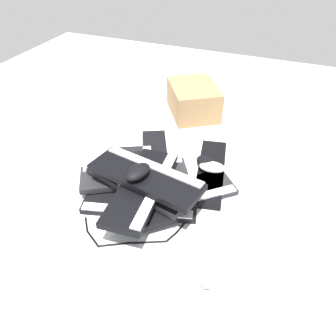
% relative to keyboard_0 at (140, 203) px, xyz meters
% --- Properties ---
extents(ground_plane, '(3.20, 3.20, 0.00)m').
position_rel_keyboard_0_xyz_m(ground_plane, '(-0.20, 0.00, -0.01)').
color(ground_plane, silver).
extents(keyboard_0, '(0.26, 0.46, 0.03)m').
position_rel_keyboard_0_xyz_m(keyboard_0, '(0.00, 0.00, 0.00)').
color(keyboard_0, black).
rests_on(keyboard_0, ground).
extents(keyboard_1, '(0.40, 0.43, 0.03)m').
position_rel_keyboard_0_xyz_m(keyboard_1, '(-0.11, 0.13, 0.00)').
color(keyboard_1, '#232326').
rests_on(keyboard_1, ground).
extents(keyboard_2, '(0.46, 0.23, 0.03)m').
position_rel_keyboard_0_xyz_m(keyboard_2, '(-0.29, 0.18, 0.00)').
color(keyboard_2, black).
rests_on(keyboard_2, ground).
extents(keyboard_3, '(0.46, 0.33, 0.03)m').
position_rel_keyboard_0_xyz_m(keyboard_3, '(-0.30, -0.04, 0.00)').
color(keyboard_3, black).
rests_on(keyboard_3, ground).
extents(keyboard_4, '(0.46, 0.33, 0.03)m').
position_rel_keyboard_0_xyz_m(keyboard_4, '(-0.13, -0.08, 0.00)').
color(keyboard_4, black).
rests_on(keyboard_4, ground).
extents(keyboard_5, '(0.35, 0.46, 0.03)m').
position_rel_keyboard_0_xyz_m(keyboard_5, '(-0.12, -0.08, 0.03)').
color(keyboard_5, '#232326').
rests_on(keyboard_5, keyboard_4).
extents(keyboard_6, '(0.26, 0.46, 0.03)m').
position_rel_keyboard_0_xyz_m(keyboard_6, '(-0.05, -0.02, 0.06)').
color(keyboard_6, black).
rests_on(keyboard_6, keyboard_5).
extents(keyboard_7, '(0.45, 0.18, 0.03)m').
position_rel_keyboard_0_xyz_m(keyboard_7, '(0.00, 0.02, 0.09)').
color(keyboard_7, black).
rests_on(keyboard_7, keyboard_6).
extents(keyboard_8, '(0.23, 0.46, 0.03)m').
position_rel_keyboard_0_xyz_m(keyboard_8, '(-0.03, 0.02, 0.12)').
color(keyboard_8, black).
rests_on(keyboard_8, keyboard_7).
extents(keyboard_9, '(0.43, 0.41, 0.03)m').
position_rel_keyboard_0_xyz_m(keyboard_9, '(-0.05, -0.03, 0.03)').
color(keyboard_9, black).
rests_on(keyboard_9, keyboard_0).
extents(mouse_0, '(0.09, 0.12, 0.04)m').
position_rel_keyboard_0_xyz_m(mouse_0, '(-0.02, -0.04, 0.07)').
color(mouse_0, '#B7B7BC').
rests_on(mouse_0, keyboard_9).
extents(mouse_1, '(0.08, 0.12, 0.04)m').
position_rel_keyboard_0_xyz_m(mouse_1, '(-0.28, 0.21, 0.04)').
color(mouse_1, silver).
rests_on(mouse_1, keyboard_2).
extents(mouse_2, '(0.13, 0.11, 0.04)m').
position_rel_keyboard_0_xyz_m(mouse_2, '(0.01, -0.04, 0.07)').
color(mouse_2, '#4C4C51').
rests_on(mouse_2, keyboard_9).
extents(mouse_3, '(0.12, 0.09, 0.04)m').
position_rel_keyboard_0_xyz_m(mouse_3, '(-0.00, 0.00, 0.16)').
color(mouse_3, black).
rests_on(mouse_3, keyboard_8).
extents(mouse_4, '(0.12, 0.07, 0.04)m').
position_rel_keyboard_0_xyz_m(mouse_4, '(-0.00, -0.02, 0.07)').
color(mouse_4, silver).
rests_on(mouse_4, keyboard_9).
extents(mouse_5, '(0.12, 0.08, 0.04)m').
position_rel_keyboard_0_xyz_m(mouse_5, '(0.21, 0.34, 0.01)').
color(mouse_5, '#B7B7BC').
rests_on(mouse_5, ground).
extents(mouse_6, '(0.12, 0.13, 0.04)m').
position_rel_keyboard_0_xyz_m(mouse_6, '(-0.29, 0.18, 0.04)').
color(mouse_6, black).
rests_on(mouse_6, keyboard_2).
extents(mouse_7, '(0.10, 0.12, 0.04)m').
position_rel_keyboard_0_xyz_m(mouse_7, '(-0.08, 0.15, 0.04)').
color(mouse_7, silver).
rests_on(mouse_7, keyboard_1).
extents(cable_0, '(0.31, 0.36, 0.01)m').
position_rel_keyboard_0_xyz_m(cable_0, '(0.13, 0.06, -0.01)').
color(cable_0, black).
rests_on(cable_0, ground).
extents(cardboard_box, '(0.39, 0.37, 0.16)m').
position_rel_keyboard_0_xyz_m(cardboard_box, '(-0.78, -0.04, 0.07)').
color(cardboard_box, '#9E774C').
rests_on(cardboard_box, ground).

